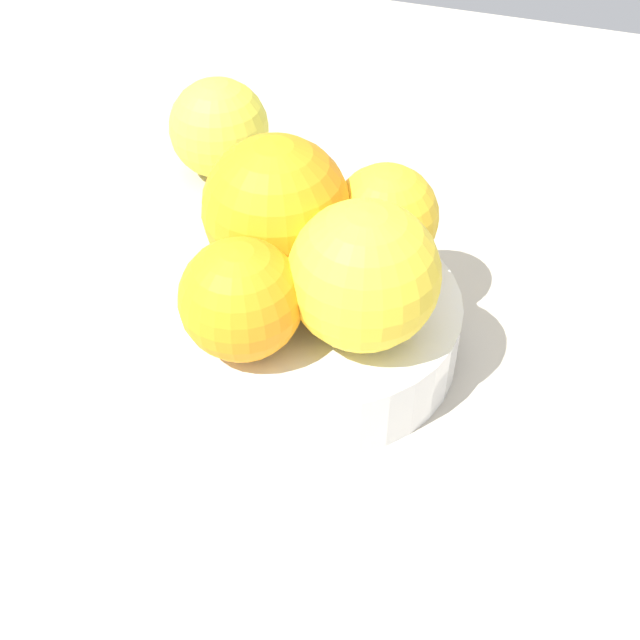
# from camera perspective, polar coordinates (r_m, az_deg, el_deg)

# --- Properties ---
(ground_plane) EXTENTS (1.10, 1.10, 0.02)m
(ground_plane) POSITION_cam_1_polar(r_m,az_deg,el_deg) (0.52, 0.00, -2.88)
(ground_plane) COLOR #BCB29E
(fruit_bowl) EXTENTS (0.17, 0.17, 0.04)m
(fruit_bowl) POSITION_cam_1_polar(r_m,az_deg,el_deg) (0.50, 0.00, -0.46)
(fruit_bowl) COLOR white
(fruit_bowl) RESTS_ON ground_plane
(orange_in_bowl_0) EXTENTS (0.08, 0.08, 0.08)m
(orange_in_bowl_0) POSITION_cam_1_polar(r_m,az_deg,el_deg) (0.44, 3.10, 3.12)
(orange_in_bowl_0) COLOR yellow
(orange_in_bowl_0) RESTS_ON fruit_bowl
(orange_in_bowl_1) EXTENTS (0.06, 0.06, 0.06)m
(orange_in_bowl_1) POSITION_cam_1_polar(r_m,az_deg,el_deg) (0.49, 4.62, 7.25)
(orange_in_bowl_1) COLOR yellow
(orange_in_bowl_1) RESTS_ON fruit_bowl
(orange_in_bowl_2) EXTENTS (0.09, 0.09, 0.09)m
(orange_in_bowl_2) POSITION_cam_1_polar(r_m,az_deg,el_deg) (0.48, -3.09, 7.78)
(orange_in_bowl_2) COLOR orange
(orange_in_bowl_2) RESTS_ON fruit_bowl
(orange_in_bowl_3) EXTENTS (0.07, 0.07, 0.07)m
(orange_in_bowl_3) POSITION_cam_1_polar(r_m,az_deg,el_deg) (0.43, -5.56, 1.44)
(orange_in_bowl_3) COLOR orange
(orange_in_bowl_3) RESTS_ON fruit_bowl
(orange_loose_0) EXTENTS (0.08, 0.08, 0.08)m
(orange_loose_0) POSITION_cam_1_polar(r_m,az_deg,el_deg) (0.66, -7.10, 13.21)
(orange_loose_0) COLOR yellow
(orange_loose_0) RESTS_ON ground_plane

